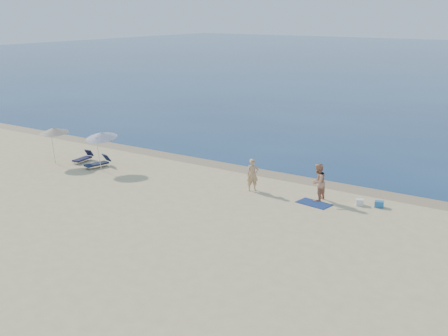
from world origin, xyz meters
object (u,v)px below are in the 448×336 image
object	(u,v)px
person_right	(318,182)
blue_cooler	(379,204)
person_left	(253,175)
umbrella_near	(101,135)

from	to	relation	value
person_right	blue_cooler	xyz separation A→B (m)	(2.97, 0.74, -0.81)
person_left	umbrella_near	world-z (taller)	umbrella_near
person_left	person_right	size ratio (longest dim) A/B	0.90
person_left	person_right	distance (m)	3.60
person_right	umbrella_near	distance (m)	13.46
person_right	umbrella_near	size ratio (longest dim) A/B	0.78
person_right	blue_cooler	bearing A→B (deg)	108.11
person_left	person_right	xyz separation A→B (m)	(3.57, 0.48, 0.09)
person_right	blue_cooler	distance (m)	3.17
umbrella_near	blue_cooler	bearing A→B (deg)	0.49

